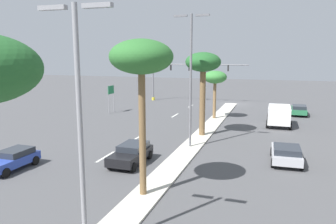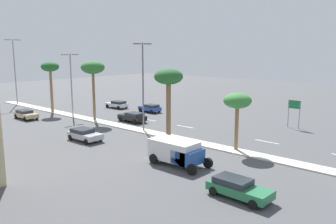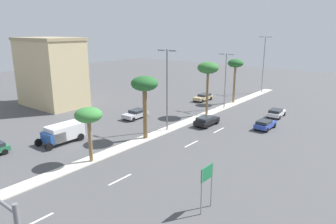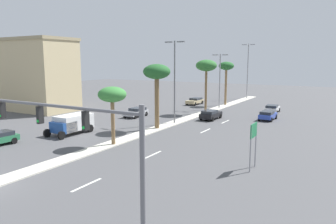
{
  "view_description": "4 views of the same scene",
  "coord_description": "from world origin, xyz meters",
  "px_view_note": "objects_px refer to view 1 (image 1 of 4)",
  "views": [
    {
      "loc": [
        -6.5,
        52.29,
        7.73
      ],
      "look_at": [
        2.07,
        26.05,
        2.92
      ],
      "focal_mm": 35.13,
      "sensor_mm": 36.0,
      "label": 1
    },
    {
      "loc": [
        -29.78,
        -4.43,
        10.07
      ],
      "look_at": [
        0.94,
        22.84,
        2.74
      ],
      "focal_mm": 37.24,
      "sensor_mm": 36.0,
      "label": 2
    },
    {
      "loc": [
        25.15,
        -5.34,
        13.39
      ],
      "look_at": [
        2.38,
        23.46,
        3.57
      ],
      "focal_mm": 33.02,
      "sensor_mm": 36.0,
      "label": 3
    },
    {
      "loc": [
        20.95,
        -11.23,
        8.35
      ],
      "look_at": [
        2.44,
        20.41,
        2.53
      ],
      "focal_mm": 34.49,
      "sensor_mm": 36.0,
      "label": 4
    }
  ],
  "objects_px": {
    "sedan_blue_rear": "(12,159)",
    "sedan_silver_right": "(286,153)",
    "traffic_signal_gantry": "(178,75)",
    "sedan_black_outboard": "(131,153)",
    "box_truck": "(279,115)",
    "palm_tree_far": "(203,66)",
    "sedan_green_center": "(299,110)",
    "directional_road_sign": "(111,93)",
    "street_lamp_inboard": "(79,112)",
    "palm_tree_leading": "(141,60)",
    "street_lamp_front": "(191,72)",
    "palm_tree_rear": "(215,78)"
  },
  "relations": [
    {
      "from": "palm_tree_rear",
      "to": "box_truck",
      "type": "xyz_separation_m",
      "value": [
        -7.46,
        1.49,
        -3.75
      ]
    },
    {
      "from": "directional_road_sign",
      "to": "sedan_green_center",
      "type": "height_order",
      "value": "directional_road_sign"
    },
    {
      "from": "palm_tree_far",
      "to": "palm_tree_leading",
      "type": "xyz_separation_m",
      "value": [
        0.17,
        14.45,
        0.71
      ]
    },
    {
      "from": "palm_tree_leading",
      "to": "sedan_blue_rear",
      "type": "xyz_separation_m",
      "value": [
        10.18,
        -1.26,
        -6.75
      ]
    },
    {
      "from": "sedan_black_outboard",
      "to": "street_lamp_front",
      "type": "bearing_deg",
      "value": -119.8
    },
    {
      "from": "street_lamp_inboard",
      "to": "sedan_black_outboard",
      "type": "relative_size",
      "value": 2.22
    },
    {
      "from": "traffic_signal_gantry",
      "to": "sedan_blue_rear",
      "type": "distance_m",
      "value": 35.82
    },
    {
      "from": "traffic_signal_gantry",
      "to": "sedan_silver_right",
      "type": "xyz_separation_m",
      "value": [
        -16.51,
        28.4,
        -3.7
      ]
    },
    {
      "from": "sedan_silver_right",
      "to": "box_truck",
      "type": "bearing_deg",
      "value": -88.08
    },
    {
      "from": "sedan_blue_rear",
      "to": "sedan_black_outboard",
      "type": "relative_size",
      "value": 0.91
    },
    {
      "from": "sedan_blue_rear",
      "to": "sedan_black_outboard",
      "type": "height_order",
      "value": "sedan_black_outboard"
    },
    {
      "from": "directional_road_sign",
      "to": "sedan_blue_rear",
      "type": "xyz_separation_m",
      "value": [
        -4.11,
        22.21,
        -1.95
      ]
    },
    {
      "from": "sedan_black_outboard",
      "to": "sedan_green_center",
      "type": "relative_size",
      "value": 0.93
    },
    {
      "from": "sedan_black_outboard",
      "to": "sedan_silver_right",
      "type": "xyz_separation_m",
      "value": [
        -10.63,
        -3.56,
        -0.02
      ]
    },
    {
      "from": "directional_road_sign",
      "to": "sedan_blue_rear",
      "type": "bearing_deg",
      "value": 100.48
    },
    {
      "from": "sedan_blue_rear",
      "to": "sedan_black_outboard",
      "type": "distance_m",
      "value": 8.1
    },
    {
      "from": "directional_road_sign",
      "to": "sedan_black_outboard",
      "type": "xyz_separation_m",
      "value": [
        -11.35,
        18.57,
        -1.92
      ]
    },
    {
      "from": "sedan_green_center",
      "to": "box_truck",
      "type": "height_order",
      "value": "box_truck"
    },
    {
      "from": "sedan_black_outboard",
      "to": "box_truck",
      "type": "distance_m",
      "value": 19.7
    },
    {
      "from": "palm_tree_far",
      "to": "palm_tree_leading",
      "type": "distance_m",
      "value": 14.47
    },
    {
      "from": "street_lamp_front",
      "to": "sedan_green_center",
      "type": "height_order",
      "value": "street_lamp_front"
    },
    {
      "from": "street_lamp_inboard",
      "to": "sedan_green_center",
      "type": "height_order",
      "value": "street_lamp_inboard"
    },
    {
      "from": "palm_tree_leading",
      "to": "street_lamp_inboard",
      "type": "bearing_deg",
      "value": 89.12
    },
    {
      "from": "directional_road_sign",
      "to": "palm_tree_leading",
      "type": "height_order",
      "value": "palm_tree_leading"
    },
    {
      "from": "box_truck",
      "to": "palm_tree_leading",
      "type": "bearing_deg",
      "value": 71.59
    },
    {
      "from": "sedan_blue_rear",
      "to": "sedan_black_outboard",
      "type": "xyz_separation_m",
      "value": [
        -7.24,
        -3.64,
        0.03
      ]
    },
    {
      "from": "box_truck",
      "to": "palm_tree_far",
      "type": "bearing_deg",
      "value": 45.98
    },
    {
      "from": "sedan_silver_right",
      "to": "traffic_signal_gantry",
      "type": "bearing_deg",
      "value": -59.83
    },
    {
      "from": "directional_road_sign",
      "to": "palm_tree_far",
      "type": "height_order",
      "value": "palm_tree_far"
    },
    {
      "from": "palm_tree_rear",
      "to": "palm_tree_leading",
      "type": "distance_m",
      "value": 23.39
    },
    {
      "from": "traffic_signal_gantry",
      "to": "sedan_black_outboard",
      "type": "distance_m",
      "value": 32.7
    },
    {
      "from": "palm_tree_leading",
      "to": "palm_tree_rear",
      "type": "bearing_deg",
      "value": -89.45
    },
    {
      "from": "traffic_signal_gantry",
      "to": "sedan_green_center",
      "type": "bearing_deg",
      "value": 158.0
    },
    {
      "from": "directional_road_sign",
      "to": "palm_tree_rear",
      "type": "relative_size",
      "value": 0.63
    },
    {
      "from": "directional_road_sign",
      "to": "sedan_blue_rear",
      "type": "height_order",
      "value": "directional_road_sign"
    },
    {
      "from": "sedan_green_center",
      "to": "box_truck",
      "type": "distance_m",
      "value": 8.01
    },
    {
      "from": "sedan_black_outboard",
      "to": "palm_tree_far",
      "type": "bearing_deg",
      "value": -108.09
    },
    {
      "from": "traffic_signal_gantry",
      "to": "street_lamp_inboard",
      "type": "bearing_deg",
      "value": 101.59
    },
    {
      "from": "directional_road_sign",
      "to": "sedan_black_outboard",
      "type": "relative_size",
      "value": 0.86
    },
    {
      "from": "palm_tree_rear",
      "to": "sedan_black_outboard",
      "type": "height_order",
      "value": "palm_tree_rear"
    },
    {
      "from": "palm_tree_leading",
      "to": "sedan_blue_rear",
      "type": "bearing_deg",
      "value": -7.06
    },
    {
      "from": "directional_road_sign",
      "to": "sedan_green_center",
      "type": "distance_m",
      "value": 24.86
    },
    {
      "from": "sedan_blue_rear",
      "to": "box_truck",
      "type": "relative_size",
      "value": 0.7
    },
    {
      "from": "sedan_silver_right",
      "to": "box_truck",
      "type": "height_order",
      "value": "box_truck"
    },
    {
      "from": "palm_tree_far",
      "to": "sedan_silver_right",
      "type": "distance_m",
      "value": 11.34
    },
    {
      "from": "street_lamp_front",
      "to": "sedan_black_outboard",
      "type": "xyz_separation_m",
      "value": [
        3.02,
        5.28,
        -5.65
      ]
    },
    {
      "from": "sedan_black_outboard",
      "to": "box_truck",
      "type": "bearing_deg",
      "value": -121.14
    },
    {
      "from": "sedan_blue_rear",
      "to": "sedan_silver_right",
      "type": "height_order",
      "value": "sedan_silver_right"
    },
    {
      "from": "traffic_signal_gantry",
      "to": "sedan_green_center",
      "type": "relative_size",
      "value": 3.57
    },
    {
      "from": "sedan_black_outboard",
      "to": "sedan_green_center",
      "type": "height_order",
      "value": "sedan_black_outboard"
    }
  ]
}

